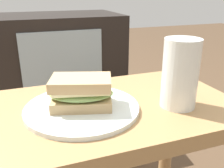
# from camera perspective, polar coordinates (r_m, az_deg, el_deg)

# --- Properties ---
(side_table) EXTENTS (0.56, 0.36, 0.46)m
(side_table) POSITION_cam_1_polar(r_m,az_deg,el_deg) (0.64, 1.09, -11.79)
(side_table) COLOR #A37A4C
(side_table) RESTS_ON ground
(tv_cabinet) EXTENTS (0.96, 0.46, 0.58)m
(tv_cabinet) POSITION_cam_1_polar(r_m,az_deg,el_deg) (1.51, -16.71, 3.64)
(tv_cabinet) COLOR black
(tv_cabinet) RESTS_ON ground
(plate) EXTENTS (0.25, 0.25, 0.01)m
(plate) POSITION_cam_1_polar(r_m,az_deg,el_deg) (0.56, -6.78, -5.41)
(plate) COLOR silver
(plate) RESTS_ON side_table
(sandwich_front) EXTENTS (0.16, 0.12, 0.07)m
(sandwich_front) POSITION_cam_1_polar(r_m,az_deg,el_deg) (0.55, -6.94, -1.86)
(sandwich_front) COLOR tan
(sandwich_front) RESTS_ON plate
(beer_glass) EXTENTS (0.08, 0.08, 0.15)m
(beer_glass) POSITION_cam_1_polar(r_m,az_deg,el_deg) (0.57, 15.13, 2.11)
(beer_glass) COLOR silver
(beer_glass) RESTS_ON side_table
(paper_bag) EXTENTS (0.23, 0.13, 0.33)m
(paper_bag) POSITION_cam_1_polar(r_m,az_deg,el_deg) (1.16, 2.02, -7.69)
(paper_bag) COLOR tan
(paper_bag) RESTS_ON ground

